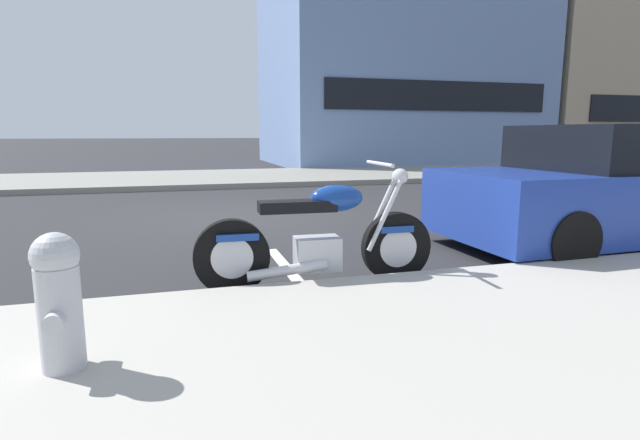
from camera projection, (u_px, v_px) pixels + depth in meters
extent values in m
plane|color=#28282B|center=(244.00, 216.00, 8.37)|extent=(260.00, 260.00, 0.00)
cube|color=gray|center=(552.00, 170.00, 17.98)|extent=(120.00, 5.00, 0.14)
cube|color=silver|center=(292.00, 274.00, 4.96)|extent=(0.12, 2.20, 0.01)
cylinder|color=black|center=(396.00, 247.00, 4.67)|extent=(0.66, 0.13, 0.66)
cylinder|color=silver|center=(396.00, 247.00, 4.67)|extent=(0.37, 0.13, 0.36)
cylinder|color=black|center=(232.00, 257.00, 4.31)|extent=(0.66, 0.13, 0.66)
cylinder|color=silver|center=(232.00, 257.00, 4.31)|extent=(0.37, 0.13, 0.36)
cube|color=silver|center=(317.00, 253.00, 4.49)|extent=(0.41, 0.27, 0.30)
cube|color=black|center=(297.00, 206.00, 4.38)|extent=(0.69, 0.24, 0.10)
ellipsoid|color=navy|center=(337.00, 198.00, 4.45)|extent=(0.49, 0.26, 0.24)
cube|color=navy|center=(237.00, 236.00, 4.29)|extent=(0.37, 0.19, 0.06)
cube|color=navy|center=(395.00, 228.00, 4.64)|extent=(0.33, 0.17, 0.06)
cylinder|color=silver|center=(379.00, 213.00, 4.65)|extent=(0.34, 0.06, 0.65)
cylinder|color=silver|center=(385.00, 216.00, 4.52)|extent=(0.34, 0.06, 0.65)
cylinder|color=silver|center=(380.00, 164.00, 4.50)|extent=(0.06, 0.62, 0.04)
sphere|color=silver|center=(400.00, 177.00, 4.56)|extent=(0.15, 0.15, 0.15)
cylinder|color=silver|center=(287.00, 270.00, 4.30)|extent=(0.71, 0.11, 0.16)
cube|color=navy|center=(608.00, 201.00, 6.20)|extent=(4.22, 1.97, 0.78)
cube|color=black|center=(616.00, 147.00, 6.10)|extent=(2.06, 1.76, 0.53)
cylinder|color=black|center=(630.00, 206.00, 7.45)|extent=(0.63, 0.24, 0.62)
cylinder|color=black|center=(471.00, 215.00, 6.63)|extent=(0.63, 0.24, 0.62)
cylinder|color=black|center=(570.00, 241.00, 5.04)|extent=(0.63, 0.24, 0.62)
cylinder|color=#B7B7BC|center=(61.00, 318.00, 2.63)|extent=(0.22, 0.22, 0.56)
sphere|color=#B7B7BC|center=(55.00, 255.00, 2.57)|extent=(0.24, 0.24, 0.24)
cylinder|color=#B7B7BC|center=(66.00, 304.00, 2.75)|extent=(0.10, 0.08, 0.10)
cylinder|color=#B7B7BC|center=(54.00, 323.00, 2.49)|extent=(0.10, 0.08, 0.10)
cube|color=#6B84B2|center=(394.00, 22.00, 22.38)|extent=(10.90, 8.88, 12.54)
cube|color=black|center=(441.00, 96.00, 18.76)|extent=(9.15, 0.06, 1.10)
cube|color=tan|center=(609.00, 57.00, 27.16)|extent=(14.98, 11.03, 10.93)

